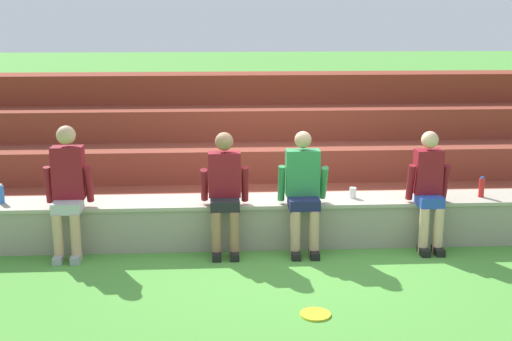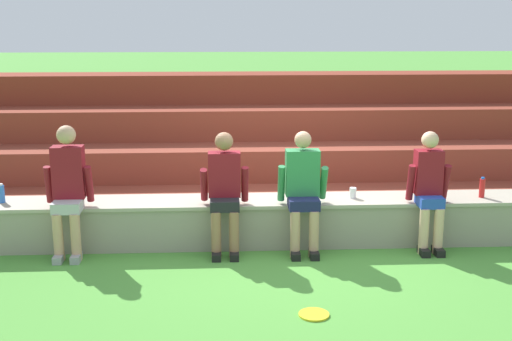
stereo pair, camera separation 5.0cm
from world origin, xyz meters
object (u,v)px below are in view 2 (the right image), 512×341
object	(u,v)px
person_left_of_center	(225,189)
water_bottle_near_right	(482,188)
person_far_left	(68,187)
water_bottle_mid_right	(1,194)
frisbee	(314,314)
person_center	(303,188)
person_right_of_center	(429,188)
plastic_cup_right_end	(353,193)

from	to	relation	value
person_left_of_center	water_bottle_near_right	world-z (taller)	person_left_of_center
person_far_left	person_left_of_center	bearing A→B (deg)	-0.42
water_bottle_mid_right	frisbee	distance (m)	3.94
water_bottle_mid_right	person_center	bearing A→B (deg)	-5.18
person_center	person_far_left	bearing A→B (deg)	179.57
water_bottle_near_right	person_far_left	bearing A→B (deg)	-177.26
person_center	person_right_of_center	world-z (taller)	person_center
person_right_of_center	plastic_cup_right_end	distance (m)	0.87
plastic_cup_right_end	frisbee	distance (m)	2.19
person_far_left	water_bottle_near_right	distance (m)	4.76
person_left_of_center	water_bottle_near_right	size ratio (longest dim) A/B	5.61
person_far_left	person_center	world-z (taller)	person_far_left
person_center	person_right_of_center	distance (m)	1.43
person_left_of_center	person_right_of_center	bearing A→B (deg)	-0.52
water_bottle_near_right	frisbee	xyz separation A→B (m)	(-2.24, -1.94, -0.64)
plastic_cup_right_end	water_bottle_near_right	bearing A→B (deg)	-1.57
person_right_of_center	water_bottle_mid_right	world-z (taller)	person_right_of_center
person_far_left	person_left_of_center	distance (m)	1.73
person_far_left	plastic_cup_right_end	world-z (taller)	person_far_left
person_center	water_bottle_mid_right	world-z (taller)	person_center
person_right_of_center	person_center	bearing A→B (deg)	179.45
person_center	frisbee	bearing A→B (deg)	-93.19
plastic_cup_right_end	person_right_of_center	bearing A→B (deg)	-20.54
water_bottle_near_right	person_right_of_center	bearing A→B (deg)	-159.93
person_right_of_center	water_bottle_mid_right	xyz separation A→B (m)	(-4.86, 0.33, -0.08)
person_far_left	frisbee	bearing A→B (deg)	-34.31
frisbee	person_far_left	bearing A→B (deg)	145.69
water_bottle_near_right	person_left_of_center	bearing A→B (deg)	-175.46
water_bottle_mid_right	frisbee	size ratio (longest dim) A/B	0.80
person_right_of_center	plastic_cup_right_end	size ratio (longest dim) A/B	10.83
person_center	frisbee	distance (m)	1.85
plastic_cup_right_end	frisbee	size ratio (longest dim) A/B	0.45
person_center	water_bottle_near_right	distance (m)	2.16
person_far_left	water_bottle_mid_right	distance (m)	0.89
person_far_left	plastic_cup_right_end	size ratio (longest dim) A/B	11.60
person_right_of_center	plastic_cup_right_end	bearing A→B (deg)	159.46
person_left_of_center	person_center	bearing A→B (deg)	-0.46
person_right_of_center	plastic_cup_right_end	xyz separation A→B (m)	(-0.81, 0.30, -0.12)
person_left_of_center	person_center	xyz separation A→B (m)	(0.88, -0.01, -0.00)
person_far_left	water_bottle_mid_right	world-z (taller)	person_far_left
person_far_left	person_center	xyz separation A→B (m)	(2.61, -0.02, -0.05)
person_right_of_center	water_bottle_mid_right	distance (m)	4.88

